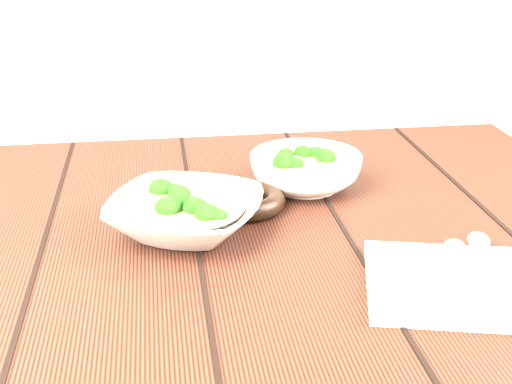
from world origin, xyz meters
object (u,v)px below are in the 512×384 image
object	(u,v)px
table	(212,301)
napkin	(464,284)
soup_bowl_front	(185,214)
trivet	(245,200)
soup_bowl_back	(306,170)

from	to	relation	value
table	napkin	size ratio (longest dim) A/B	5.42
soup_bowl_front	napkin	distance (m)	0.37
table	trivet	bearing A→B (deg)	41.04
table	soup_bowl_front	size ratio (longest dim) A/B	4.57
soup_bowl_front	soup_bowl_back	world-z (taller)	soup_bowl_back
trivet	soup_bowl_back	bearing A→B (deg)	33.52
soup_bowl_front	soup_bowl_back	xyz separation A→B (m)	(0.19, 0.13, 0.00)
napkin	soup_bowl_back	bearing A→B (deg)	123.77
soup_bowl_front	trivet	world-z (taller)	soup_bowl_front
trivet	napkin	xyz separation A→B (m)	(0.22, -0.26, -0.01)
trivet	napkin	world-z (taller)	trivet
table	trivet	world-z (taller)	trivet
table	napkin	bearing A→B (deg)	-37.94
soup_bowl_back	napkin	size ratio (longest dim) A/B	0.80
soup_bowl_back	table	bearing A→B (deg)	-143.68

